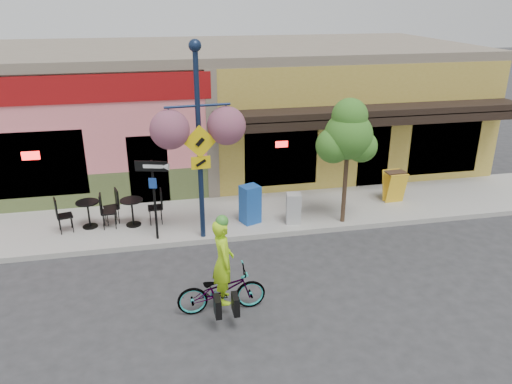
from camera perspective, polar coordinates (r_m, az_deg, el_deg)
ground at (r=13.32m, az=1.40°, el=-6.31°), size 90.00×90.00×0.00m
sidewalk at (r=15.05m, az=-0.31°, el=-2.54°), size 24.00×3.00×0.15m
curb at (r=13.77m, az=0.89°, el=-4.98°), size 24.00×0.12×0.15m
building at (r=19.55m, az=-3.55°, el=9.87°), size 18.20×8.20×4.50m
bicycle at (r=10.66m, az=-3.96°, el=-11.13°), size 1.87×0.68×0.98m
cyclist_rider at (r=10.44m, az=-3.75°, el=-9.10°), size 0.45×0.68×1.85m
lamp_post at (r=12.70m, az=-6.51°, el=5.41°), size 1.69×0.77×5.15m
one_way_sign at (r=13.24m, az=-11.51°, el=-0.97°), size 0.86×0.40×2.20m
cafe_set_left at (r=14.63m, az=-18.63°, el=-2.03°), size 1.83×1.24×1.00m
cafe_set_right at (r=14.40m, az=-13.98°, el=-1.86°), size 1.72×0.90×1.01m
newspaper_box_blue at (r=14.14m, az=-0.67°, el=-1.41°), size 0.63×0.59×1.11m
newspaper_box_grey at (r=14.21m, az=4.30°, el=-1.86°), size 0.47×0.44×0.88m
street_tree at (r=13.98m, az=10.31°, el=3.42°), size 1.65×1.65×3.61m
sandwich_board at (r=16.05m, az=15.80°, el=0.40°), size 0.61×0.46×0.99m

